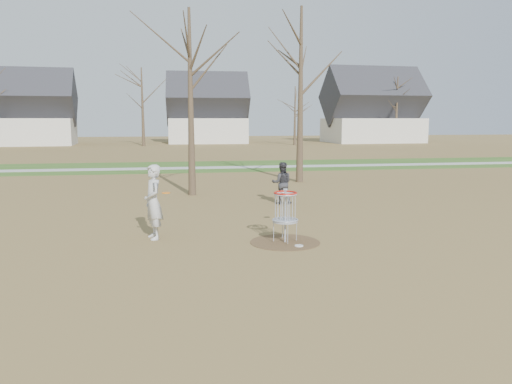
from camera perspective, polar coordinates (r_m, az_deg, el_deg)
ground at (r=12.87m, az=3.33°, el=-5.76°), size 160.00×160.00×0.00m
green_band at (r=33.43m, az=-4.77°, el=2.95°), size 160.00×8.00×0.01m
footpath at (r=32.44m, az=-4.62°, el=2.81°), size 160.00×1.50×0.01m
dirt_circle at (r=12.87m, az=3.33°, el=-5.73°), size 1.80×1.80×0.01m
player_standing at (r=13.31m, az=-11.67°, el=-1.13°), size 0.65×0.82×1.96m
player_throwing at (r=18.51m, az=2.97°, el=1.03°), size 0.84×0.71×1.56m
disc_grounded at (r=12.48m, az=4.92°, el=-6.14°), size 0.22×0.22×0.02m
discs_in_play at (r=13.76m, az=-2.68°, el=-0.16°), size 3.67×1.27×0.31m
disc_golf_basket at (r=12.68m, az=3.37°, el=-1.75°), size 0.64×0.64×1.35m
bare_trees at (r=48.22m, az=-4.24°, el=10.96°), size 52.62×44.98×9.00m
houses_row at (r=65.12m, az=-3.39°, el=8.68°), size 56.51×10.01×7.26m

